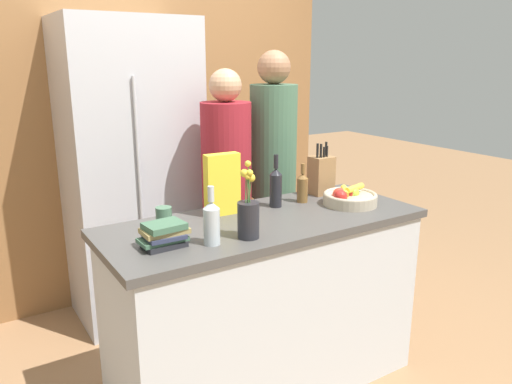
# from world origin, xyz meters

# --- Properties ---
(ground_plane) EXTENTS (14.00, 14.00, 0.00)m
(ground_plane) POSITION_xyz_m (0.00, 0.00, 0.00)
(ground_plane) COLOR #936B47
(kitchen_island) EXTENTS (1.63, 0.66, 0.94)m
(kitchen_island) POSITION_xyz_m (0.00, 0.00, 0.47)
(kitchen_island) COLOR silver
(kitchen_island) RESTS_ON ground_plane
(back_wall_wood) EXTENTS (2.83, 0.12, 2.60)m
(back_wall_wood) POSITION_xyz_m (0.00, 1.51, 1.30)
(back_wall_wood) COLOR olive
(back_wall_wood) RESTS_ON ground_plane
(refrigerator) EXTENTS (0.81, 0.63, 1.96)m
(refrigerator) POSITION_xyz_m (-0.28, 1.15, 0.98)
(refrigerator) COLOR #B7B7BC
(refrigerator) RESTS_ON ground_plane
(fruit_bowl) EXTENTS (0.29, 0.29, 0.11)m
(fruit_bowl) POSITION_xyz_m (0.52, -0.04, 0.98)
(fruit_bowl) COLOR tan
(fruit_bowl) RESTS_ON kitchen_island
(knife_block) EXTENTS (0.13, 0.11, 0.31)m
(knife_block) POSITION_xyz_m (0.54, 0.22, 1.05)
(knife_block) COLOR olive
(knife_block) RESTS_ON kitchen_island
(flower_vase) EXTENTS (0.10, 0.10, 0.35)m
(flower_vase) POSITION_xyz_m (-0.21, -0.18, 1.04)
(flower_vase) COLOR #232328
(flower_vase) RESTS_ON kitchen_island
(cereal_box) EXTENTS (0.18, 0.07, 0.31)m
(cereal_box) POSITION_xyz_m (-0.14, 0.18, 1.09)
(cereal_box) COLOR yellow
(cereal_box) RESTS_ON kitchen_island
(coffee_mug) EXTENTS (0.08, 0.11, 0.08)m
(coffee_mug) POSITION_xyz_m (-0.45, 0.20, 0.98)
(coffee_mug) COLOR #42664C
(coffee_mug) RESTS_ON kitchen_island
(book_stack) EXTENTS (0.21, 0.14, 0.11)m
(book_stack) POSITION_xyz_m (-0.57, -0.09, 0.99)
(book_stack) COLOR #232328
(book_stack) RESTS_ON kitchen_island
(bottle_oil) EXTENTS (0.06, 0.06, 0.22)m
(bottle_oil) POSITION_xyz_m (0.34, 0.14, 1.02)
(bottle_oil) COLOR brown
(bottle_oil) RESTS_ON kitchen_island
(bottle_vinegar) EXTENTS (0.07, 0.07, 0.28)m
(bottle_vinegar) POSITION_xyz_m (0.17, 0.15, 1.05)
(bottle_vinegar) COLOR black
(bottle_vinegar) RESTS_ON kitchen_island
(bottle_wine) EXTENTS (0.07, 0.07, 0.26)m
(bottle_wine) POSITION_xyz_m (-0.38, -0.17, 1.04)
(bottle_wine) COLOR #B2BCC1
(bottle_wine) RESTS_ON kitchen_island
(person_at_sink) EXTENTS (0.30, 0.30, 1.65)m
(person_at_sink) POSITION_xyz_m (0.13, 0.62, 0.94)
(person_at_sink) COLOR #383842
(person_at_sink) RESTS_ON ground_plane
(person_in_blue) EXTENTS (0.30, 0.30, 1.76)m
(person_in_blue) POSITION_xyz_m (0.47, 0.61, 1.01)
(person_in_blue) COLOR #383842
(person_in_blue) RESTS_ON ground_plane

